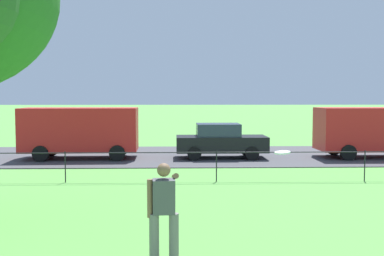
% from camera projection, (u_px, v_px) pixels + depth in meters
% --- Properties ---
extents(street_strip, '(80.00, 7.75, 0.01)m').
position_uv_depth(street_strip, '(204.00, 155.00, 21.65)').
color(street_strip, '#424247').
rests_on(street_strip, ground).
extents(park_fence, '(29.03, 0.04, 1.00)m').
position_uv_depth(park_fence, '(216.00, 161.00, 14.94)').
color(park_fence, black).
rests_on(park_fence, ground).
extents(person_thrower, '(0.51, 0.77, 1.68)m').
position_uv_depth(person_thrower, '(164.00, 210.00, 7.52)').
color(person_thrower, slate).
rests_on(person_thrower, ground).
extents(frisbee, '(0.38, 0.38, 0.05)m').
position_uv_depth(frisbee, '(282.00, 152.00, 7.91)').
color(frisbee, white).
extents(panel_van_far_right, '(5.06, 2.22, 2.24)m').
position_uv_depth(panel_van_far_right, '(81.00, 130.00, 20.49)').
color(panel_van_far_right, red).
rests_on(panel_van_far_right, ground).
extents(car_black_center, '(4.01, 1.83, 1.54)m').
position_uv_depth(car_black_center, '(221.00, 141.00, 20.66)').
color(car_black_center, black).
rests_on(car_black_center, ground).
extents(panel_van_far_left, '(5.01, 2.12, 2.24)m').
position_uv_depth(panel_van_far_left, '(374.00, 129.00, 20.84)').
color(panel_van_far_left, red).
rests_on(panel_van_far_left, ground).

